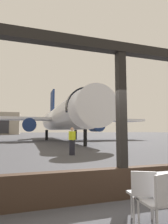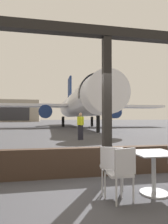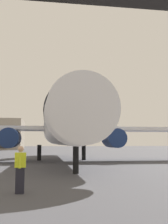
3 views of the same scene
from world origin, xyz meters
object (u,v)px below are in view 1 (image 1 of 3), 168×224
object	(u,v)px
cafe_chair_window_right	(159,198)
cafe_chair_aisle_right	(143,191)
airplane	(63,117)
ground_crew_worker	(72,141)

from	to	relation	value
cafe_chair_window_right	cafe_chair_aisle_right	bearing A→B (deg)	99.49
cafe_chair_window_right	airplane	xyz separation A→B (m)	(3.67, 26.82, 3.07)
cafe_chair_window_right	cafe_chair_aisle_right	world-z (taller)	cafe_chair_window_right
cafe_chair_window_right	cafe_chair_aisle_right	distance (m)	0.33
airplane	ground_crew_worker	world-z (taller)	airplane
cafe_chair_aisle_right	ground_crew_worker	world-z (taller)	ground_crew_worker
cafe_chair_window_right	cafe_chair_aisle_right	size ratio (longest dim) A/B	1.03
cafe_chair_window_right	airplane	bearing A→B (deg)	82.22
cafe_chair_window_right	airplane	distance (m)	27.25
cafe_chair_window_right	ground_crew_worker	distance (m)	9.28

